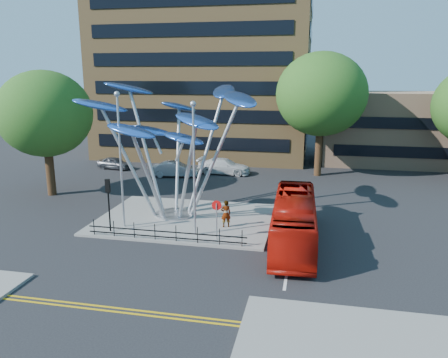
% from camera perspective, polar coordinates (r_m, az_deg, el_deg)
% --- Properties ---
extents(ground, '(120.00, 120.00, 0.00)m').
position_cam_1_polar(ground, '(25.23, -6.74, -9.82)').
color(ground, black).
rests_on(ground, ground).
extents(traffic_island, '(12.00, 9.00, 0.15)m').
position_cam_1_polar(traffic_island, '(30.82, -4.98, -5.22)').
color(traffic_island, slate).
rests_on(traffic_island, ground).
extents(pavement_right, '(12.00, 6.00, 0.15)m').
position_cam_1_polar(pavement_right, '(18.22, 22.07, -20.48)').
color(pavement_right, slate).
rests_on(pavement_right, ground).
extents(double_yellow_near, '(40.00, 0.12, 0.01)m').
position_cam_1_polar(double_yellow_near, '(20.24, -12.33, -16.30)').
color(double_yellow_near, gold).
rests_on(double_yellow_near, ground).
extents(double_yellow_far, '(40.00, 0.12, 0.01)m').
position_cam_1_polar(double_yellow_far, '(20.01, -12.69, -16.71)').
color(double_yellow_far, gold).
rests_on(double_yellow_far, ground).
extents(brick_tower, '(25.00, 15.00, 30.00)m').
position_cam_1_polar(brick_tower, '(55.80, -2.42, 18.74)').
color(brick_tower, olive).
rests_on(brick_tower, ground).
extents(low_building_near, '(15.00, 8.00, 8.00)m').
position_cam_1_polar(low_building_near, '(52.92, 21.05, 6.20)').
color(low_building_near, tan).
rests_on(low_building_near, ground).
extents(tree_right, '(8.80, 8.80, 12.11)m').
position_cam_1_polar(tree_right, '(43.94, 12.61, 10.74)').
color(tree_right, black).
rests_on(tree_right, ground).
extents(tree_left, '(7.60, 7.60, 10.32)m').
position_cam_1_polar(tree_left, '(38.64, -22.37, 7.85)').
color(tree_left, black).
rests_on(tree_left, ground).
extents(leaf_sculpture, '(12.72, 9.54, 9.51)m').
position_cam_1_polar(leaf_sculpture, '(30.32, -6.83, 7.60)').
color(leaf_sculpture, '#9EA0A5').
rests_on(leaf_sculpture, traffic_island).
extents(street_lamp_left, '(0.36, 0.36, 8.80)m').
position_cam_1_polar(street_lamp_left, '(28.50, -13.43, 3.87)').
color(street_lamp_left, '#9EA0A5').
rests_on(street_lamp_left, traffic_island).
extents(street_lamp_right, '(0.36, 0.36, 8.30)m').
position_cam_1_polar(street_lamp_right, '(26.34, -3.95, 2.86)').
color(street_lamp_right, '#9EA0A5').
rests_on(street_lamp_right, traffic_island).
extents(traffic_light_island, '(0.28, 0.18, 3.42)m').
position_cam_1_polar(traffic_light_island, '(28.42, -14.89, -1.91)').
color(traffic_light_island, black).
rests_on(traffic_light_island, traffic_island).
extents(no_entry_sign_island, '(0.60, 0.10, 2.45)m').
position_cam_1_polar(no_entry_sign_island, '(26.34, -0.97, -4.48)').
color(no_entry_sign_island, '#9EA0A5').
rests_on(no_entry_sign_island, traffic_island).
extents(pedestrian_railing_front, '(10.00, 0.06, 1.00)m').
position_cam_1_polar(pedestrian_railing_front, '(26.82, -7.66, -7.13)').
color(pedestrian_railing_front, black).
rests_on(pedestrian_railing_front, traffic_island).
extents(red_bus, '(2.78, 10.44, 2.89)m').
position_cam_1_polar(red_bus, '(26.53, 9.14, -5.37)').
color(red_bus, '#A61007').
rests_on(red_bus, ground).
extents(pedestrian, '(0.78, 0.65, 1.82)m').
position_cam_1_polar(pedestrian, '(28.66, 0.24, -4.56)').
color(pedestrian, gray).
rests_on(pedestrian, traffic_island).
extents(parked_car_left, '(3.98, 2.09, 1.29)m').
position_cam_1_polar(parked_car_left, '(48.28, -14.08, 2.03)').
color(parked_car_left, '#44464C').
rests_on(parked_car_left, ground).
extents(parked_car_mid, '(4.75, 2.19, 1.51)m').
position_cam_1_polar(parked_car_mid, '(43.56, -6.40, 1.28)').
color(parked_car_mid, '#999AA0').
rests_on(parked_car_mid, ground).
extents(parked_car_right, '(5.53, 2.50, 1.57)m').
position_cam_1_polar(parked_car_right, '(44.51, 0.01, 1.67)').
color(parked_car_right, silver).
rests_on(parked_car_right, ground).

